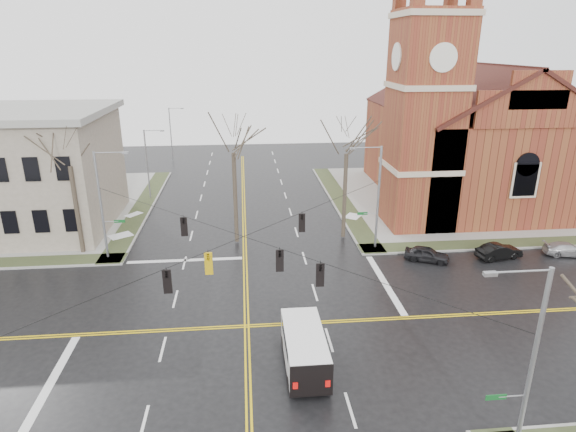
{
  "coord_description": "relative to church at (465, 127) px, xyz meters",
  "views": [
    {
      "loc": [
        0.12,
        -26.77,
        17.01
      ],
      "look_at": [
        3.23,
        6.0,
        5.26
      ],
      "focal_mm": 30.0,
      "sensor_mm": 36.0,
      "label": 1
    }
  ],
  "objects": [
    {
      "name": "civic_building_a",
      "position": [
        -46.76,
        -4.78,
        -2.93
      ],
      "size": [
        18.0,
        14.0,
        11.0
      ],
      "primitive_type": "cube",
      "color": "gray",
      "rests_on": "ground"
    },
    {
      "name": "road_markings",
      "position": [
        -24.76,
        -24.78,
        -8.43
      ],
      "size": [
        100.0,
        100.0,
        0.01
      ],
      "color": "gold",
      "rests_on": "ground"
    },
    {
      "name": "signal_pole_se",
      "position": [
        -13.44,
        -36.28,
        -3.48
      ],
      "size": [
        2.75,
        0.22,
        9.0
      ],
      "color": "gray",
      "rests_on": "ground"
    },
    {
      "name": "parked_car_a",
      "position": [
        -9.7,
        -16.28,
        -7.82
      ],
      "size": [
        3.9,
        2.84,
        1.23
      ],
      "primitive_type": "imported",
      "rotation": [
        0.0,
        0.0,
        1.14
      ],
      "color": "black",
      "rests_on": "ground"
    },
    {
      "name": "parked_car_c",
      "position": [
        2.65,
        -16.3,
        -7.88
      ],
      "size": [
        4.03,
        2.25,
        1.1
      ],
      "primitive_type": "imported",
      "rotation": [
        0.0,
        0.0,
        1.38
      ],
      "color": "#A2A2A5",
      "rests_on": "ground"
    },
    {
      "name": "span_wires",
      "position": [
        -24.76,
        -24.78,
        -2.23
      ],
      "size": [
        23.02,
        23.02,
        0.03
      ],
      "color": "black",
      "rests_on": "ground"
    },
    {
      "name": "streetlight_north_a",
      "position": [
        -35.42,
        3.22,
        -3.97
      ],
      "size": [
        2.3,
        0.2,
        8.0
      ],
      "color": "gray",
      "rests_on": "ground"
    },
    {
      "name": "tree_nw_far",
      "position": [
        -38.69,
        -11.95,
        -0.23
      ],
      "size": [
        4.0,
        4.0,
        11.33
      ],
      "color": "#332920",
      "rests_on": "ground"
    },
    {
      "name": "cargo_van",
      "position": [
        -21.61,
        -28.98,
        -7.17
      ],
      "size": [
        2.2,
        5.66,
        2.15
      ],
      "rotation": [
        0.0,
        0.0,
        0.0
      ],
      "color": "white",
      "rests_on": "ground"
    },
    {
      "name": "tree_ne",
      "position": [
        -15.6,
        -10.61,
        0.04
      ],
      "size": [
        4.0,
        4.0,
        11.71
      ],
      "color": "#332920",
      "rests_on": "ground"
    },
    {
      "name": "parked_car_b",
      "position": [
        -3.49,
        -16.37,
        -7.79
      ],
      "size": [
        4.08,
        2.09,
        1.28
      ],
      "primitive_type": "imported",
      "rotation": [
        0.0,
        0.0,
        1.77
      ],
      "color": "black",
      "rests_on": "ground"
    },
    {
      "name": "signal_pole_ne",
      "position": [
        -13.44,
        -13.28,
        -3.48
      ],
      "size": [
        2.75,
        0.22,
        9.0
      ],
      "color": "gray",
      "rests_on": "ground"
    },
    {
      "name": "tree_nw_near",
      "position": [
        -25.46,
        -10.83,
        0.38
      ],
      "size": [
        4.0,
        4.0,
        12.19
      ],
      "color": "#332920",
      "rests_on": "ground"
    },
    {
      "name": "ground",
      "position": [
        -24.76,
        -24.78,
        -8.43
      ],
      "size": [
        120.0,
        120.0,
        0.0
      ],
      "primitive_type": "plane",
      "color": "black",
      "rests_on": "ground"
    },
    {
      "name": "church",
      "position": [
        0.0,
        0.0,
        0.0
      ],
      "size": [
        24.28,
        27.48,
        27.5
      ],
      "color": "maroon",
      "rests_on": "ground"
    },
    {
      "name": "sidewalks",
      "position": [
        -24.76,
        -24.78,
        -8.36
      ],
      "size": [
        80.0,
        80.0,
        0.17
      ],
      "color": "gray",
      "rests_on": "ground"
    },
    {
      "name": "traffic_signals",
      "position": [
        -24.76,
        -25.45,
        -2.98
      ],
      "size": [
        8.21,
        8.26,
        1.3
      ],
      "color": "black",
      "rests_on": "ground"
    },
    {
      "name": "signal_pole_nw",
      "position": [
        -36.09,
        -13.28,
        -3.48
      ],
      "size": [
        2.75,
        0.22,
        9.0
      ],
      "color": "gray",
      "rests_on": "ground"
    },
    {
      "name": "streetlight_north_b",
      "position": [
        -35.42,
        23.22,
        -3.97
      ],
      "size": [
        2.3,
        0.2,
        8.0
      ],
      "color": "gray",
      "rests_on": "ground"
    }
  ]
}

